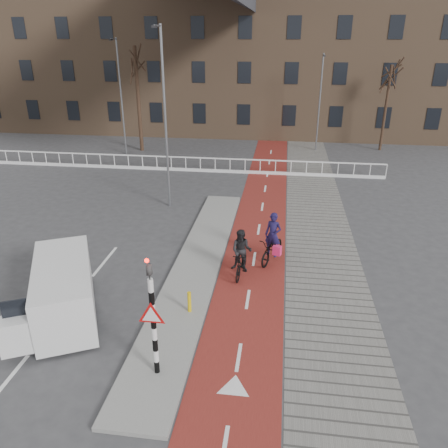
# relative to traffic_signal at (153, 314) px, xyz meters

# --- Properties ---
(ground) EXTENTS (120.00, 120.00, 0.00)m
(ground) POSITION_rel_traffic_signal_xyz_m (0.60, 2.02, -1.99)
(ground) COLOR #38383A
(ground) RESTS_ON ground
(bike_lane) EXTENTS (2.50, 60.00, 0.01)m
(bike_lane) POSITION_rel_traffic_signal_xyz_m (2.10, 12.02, -1.98)
(bike_lane) COLOR maroon
(bike_lane) RESTS_ON ground
(sidewalk) EXTENTS (3.00, 60.00, 0.01)m
(sidewalk) POSITION_rel_traffic_signal_xyz_m (4.90, 12.02, -1.98)
(sidewalk) COLOR slate
(sidewalk) RESTS_ON ground
(curb_island) EXTENTS (1.80, 16.00, 0.12)m
(curb_island) POSITION_rel_traffic_signal_xyz_m (-0.10, 6.02, -1.93)
(curb_island) COLOR gray
(curb_island) RESTS_ON ground
(traffic_signal) EXTENTS (0.80, 0.80, 3.68)m
(traffic_signal) POSITION_rel_traffic_signal_xyz_m (0.00, 0.00, 0.00)
(traffic_signal) COLOR black
(traffic_signal) RESTS_ON curb_island
(bollard) EXTENTS (0.12, 0.12, 0.72)m
(bollard) POSITION_rel_traffic_signal_xyz_m (0.28, 2.89, -1.51)
(bollard) COLOR gold
(bollard) RESTS_ON curb_island
(cyclist_near) EXTENTS (1.35, 2.11, 2.06)m
(cyclist_near) POSITION_rel_traffic_signal_xyz_m (2.83, 6.99, -1.29)
(cyclist_near) COLOR black
(cyclist_near) RESTS_ON bike_lane
(cyclist_far) EXTENTS (0.87, 1.79, 1.88)m
(cyclist_far) POSITION_rel_traffic_signal_xyz_m (1.70, 5.63, -1.20)
(cyclist_far) COLOR black
(cyclist_far) RESTS_ON bike_lane
(van) EXTENTS (3.42, 4.58, 1.84)m
(van) POSITION_rel_traffic_signal_xyz_m (-3.65, 2.28, -1.02)
(van) COLOR silver
(van) RESTS_ON ground
(railing) EXTENTS (28.00, 0.10, 0.99)m
(railing) POSITION_rel_traffic_signal_xyz_m (-4.40, 19.02, -1.68)
(railing) COLOR silver
(railing) RESTS_ON ground
(townhouse_row) EXTENTS (46.00, 10.00, 15.90)m
(townhouse_row) POSITION_rel_traffic_signal_xyz_m (-2.40, 34.02, 5.82)
(townhouse_row) COLOR #7F6047
(townhouse_row) RESTS_ON ground
(tree_mid) EXTENTS (0.29, 0.29, 7.75)m
(tree_mid) POSITION_rel_traffic_signal_xyz_m (-8.11, 24.22, 1.89)
(tree_mid) COLOR black
(tree_mid) RESTS_ON ground
(tree_right) EXTENTS (0.21, 0.21, 6.43)m
(tree_right) POSITION_rel_traffic_signal_xyz_m (10.69, 26.90, 1.23)
(tree_right) COLOR black
(tree_right) RESTS_ON ground
(streetlight_near) EXTENTS (0.12, 0.12, 8.94)m
(streetlight_near) POSITION_rel_traffic_signal_xyz_m (-2.84, 12.48, 2.48)
(streetlight_near) COLOR slate
(streetlight_near) RESTS_ON ground
(streetlight_left) EXTENTS (0.12, 0.12, 8.30)m
(streetlight_left) POSITION_rel_traffic_signal_xyz_m (-8.99, 23.00, 2.16)
(streetlight_left) COLOR slate
(streetlight_left) RESTS_ON ground
(streetlight_right) EXTENTS (0.12, 0.12, 7.23)m
(streetlight_right) POSITION_rel_traffic_signal_xyz_m (5.61, 26.24, 1.62)
(streetlight_right) COLOR slate
(streetlight_right) RESTS_ON ground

